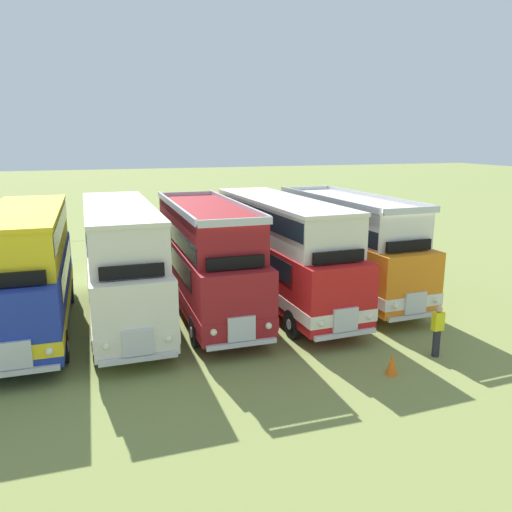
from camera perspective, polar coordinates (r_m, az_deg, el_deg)
The scene contains 9 objects.
ground_plane at distance 20.63m, azimuth -14.48°, elevation -6.95°, with size 200.00×200.00×0.00m, color olive.
bus_third_in_row at distance 20.02m, azimuth -24.20°, elevation -0.94°, with size 2.70×9.84×4.49m.
bus_fourth_in_row at distance 20.06m, azimuth -14.91°, elevation -0.17°, with size 2.62×10.45×4.49m.
bus_fifth_in_row at distance 20.24m, azimuth -5.61°, elevation -0.00°, with size 2.69×9.72×4.52m.
bus_sixth_in_row at distance 21.32m, azimuth 2.82°, elevation 1.04°, with size 2.89×10.73×4.49m.
bus_seventh_in_row at distance 22.98m, azimuth 10.12°, elevation 1.44°, with size 2.87×9.89×4.52m.
cone_near_end at distance 16.04m, azimuth 15.06°, elevation -11.64°, with size 0.36×0.36×0.68m, color orange.
marshal_person at distance 17.51m, azimuth 19.73°, elevation -7.89°, with size 0.36×0.24×1.73m.
rope_fence_line at distance 32.13m, azimuth -16.27°, elevation 1.41°, with size 25.62×0.08×1.05m.
Camera 1 is at (-1.16, -19.39, 6.95)m, focal length 35.54 mm.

